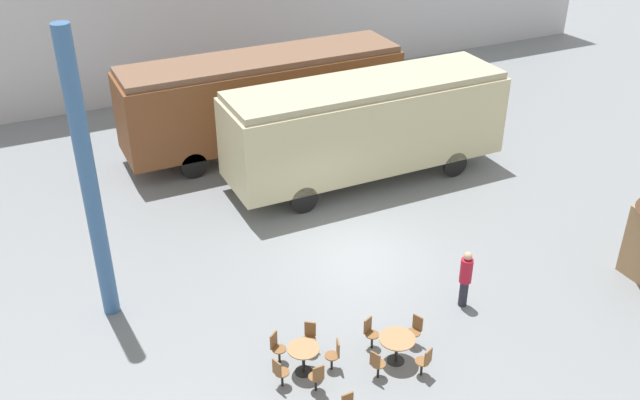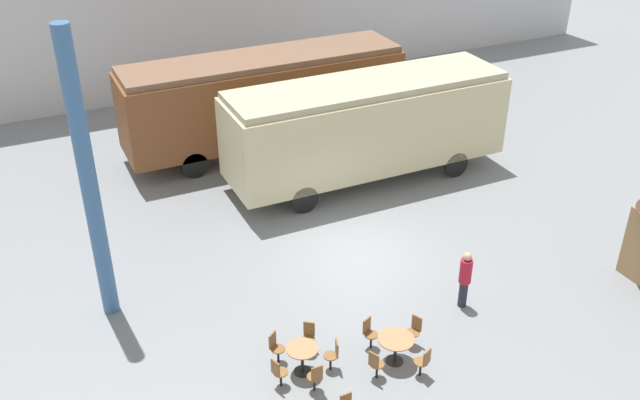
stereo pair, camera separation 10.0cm
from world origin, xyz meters
The scene contains 16 objects.
ground_plane centered at (0.00, 0.00, 0.00)m, with size 80.00×80.00×0.00m, color gray.
passenger_coach_wooden centered at (0.18, 8.30, 2.21)m, with size 10.95×2.69×3.81m.
passenger_coach_vintage centered at (2.57, 4.37, 2.17)m, with size 10.19×2.88×3.73m.
cafe_table_mid centered at (-1.43, -4.65, 0.59)m, with size 0.91×0.91×0.74m.
cafe_table_far centered at (-3.68, -4.00, 0.58)m, with size 0.79×0.79×0.76m.
cafe_chair_3 centered at (-1.09, -5.40, 0.51)m, with size 0.38×0.40×0.87m.
cafe_chair_4 centered at (-0.67, -4.31, 0.51)m, with size 0.40×0.38×0.87m.
cafe_chair_5 centered at (-1.77, -3.89, 0.51)m, with size 0.38×0.40×0.87m.
cafe_chair_6 centered at (-2.19, -4.98, 0.51)m, with size 0.40×0.38×0.87m.
cafe_chair_7 centered at (-3.68, -4.77, 0.51)m, with size 0.36×0.36×0.87m.
cafe_chair_8 centered at (-2.95, -4.24, 0.51)m, with size 0.39×0.37×0.87m.
cafe_chair_9 centered at (-3.23, -3.38, 0.51)m, with size 0.40×0.40×0.87m.
cafe_chair_10 centered at (-4.13, -3.38, 0.51)m, with size 0.40×0.40×0.87m.
cafe_chair_11 centered at (-4.41, -4.24, 0.51)m, with size 0.39×0.37×0.87m.
visitor_person centered at (1.40, -3.49, 0.96)m, with size 0.34×0.34×1.75m.
support_pillar centered at (-7.46, 0.47, 4.00)m, with size 0.44×0.44×8.00m.
Camera 1 is at (-8.96, -16.02, 12.40)m, focal length 40.00 mm.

